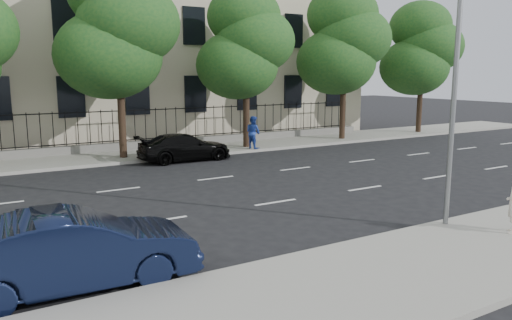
# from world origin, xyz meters

# --- Properties ---
(ground) EXTENTS (120.00, 120.00, 0.00)m
(ground) POSITION_xyz_m (0.00, 0.00, 0.00)
(ground) COLOR black
(ground) RESTS_ON ground
(near_sidewalk) EXTENTS (60.00, 4.00, 0.15)m
(near_sidewalk) POSITION_xyz_m (0.00, -4.00, 0.07)
(near_sidewalk) COLOR gray
(near_sidewalk) RESTS_ON ground
(far_sidewalk) EXTENTS (60.00, 4.00, 0.15)m
(far_sidewalk) POSITION_xyz_m (0.00, 14.00, 0.07)
(far_sidewalk) COLOR gray
(far_sidewalk) RESTS_ON ground
(lane_markings) EXTENTS (49.60, 4.62, 0.01)m
(lane_markings) POSITION_xyz_m (0.00, 4.75, 0.01)
(lane_markings) COLOR silver
(lane_markings) RESTS_ON ground
(iron_fence) EXTENTS (30.00, 0.50, 2.20)m
(iron_fence) POSITION_xyz_m (0.00, 15.70, 0.65)
(iron_fence) COLOR slate
(iron_fence) RESTS_ON far_sidewalk
(street_light) EXTENTS (0.25, 3.32, 8.05)m
(street_light) POSITION_xyz_m (2.50, -1.77, 5.15)
(street_light) COLOR slate
(street_light) RESTS_ON near_sidewalk
(tree_c) EXTENTS (5.89, 5.50, 9.80)m
(tree_c) POSITION_xyz_m (-1.96, 13.36, 6.41)
(tree_c) COLOR #382619
(tree_c) RESTS_ON far_sidewalk
(tree_d) EXTENTS (5.34, 4.94, 8.84)m
(tree_d) POSITION_xyz_m (5.04, 13.36, 5.84)
(tree_d) COLOR #382619
(tree_d) RESTS_ON far_sidewalk
(tree_e) EXTENTS (5.71, 5.31, 9.46)m
(tree_e) POSITION_xyz_m (12.04, 13.36, 6.20)
(tree_e) COLOR #382619
(tree_e) RESTS_ON far_sidewalk
(tree_f) EXTENTS (5.52, 5.12, 9.01)m
(tree_f) POSITION_xyz_m (19.04, 13.36, 5.88)
(tree_f) COLOR #382619
(tree_f) RESTS_ON far_sidewalk
(navy_sedan) EXTENTS (4.90, 1.89, 1.59)m
(navy_sedan) POSITION_xyz_m (-7.10, -1.11, 0.80)
(navy_sedan) COLOR black
(navy_sedan) RESTS_ON ground
(black_sedan) EXTENTS (4.65, 1.93, 1.34)m
(black_sedan) POSITION_xyz_m (0.55, 11.50, 0.67)
(black_sedan) COLOR black
(black_sedan) RESTS_ON ground
(pedestrian_far) EXTENTS (0.87, 1.01, 1.79)m
(pedestrian_far) POSITION_xyz_m (4.97, 12.40, 1.04)
(pedestrian_far) COLOR #203B99
(pedestrian_far) RESTS_ON far_sidewalk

